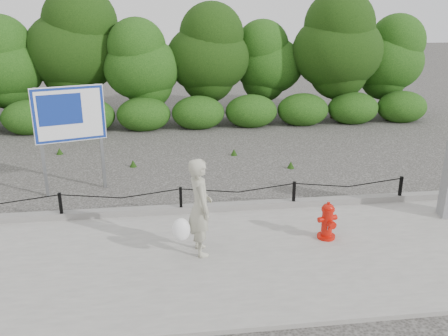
% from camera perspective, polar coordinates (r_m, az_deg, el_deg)
% --- Properties ---
extents(ground, '(90.00, 90.00, 0.00)m').
position_cam_1_polar(ground, '(10.41, -5.15, -5.80)').
color(ground, '#2D2B28').
rests_on(ground, ground).
extents(sidewalk, '(14.00, 4.00, 0.08)m').
position_cam_1_polar(sidewalk, '(8.61, -4.54, -11.14)').
color(sidewalk, gray).
rests_on(sidewalk, ground).
extents(curb, '(14.00, 0.22, 0.14)m').
position_cam_1_polar(curb, '(10.39, -5.19, -4.93)').
color(curb, slate).
rests_on(curb, sidewalk).
extents(chain_barrier, '(10.06, 0.06, 0.60)m').
position_cam_1_polar(chain_barrier, '(10.22, -5.23, -3.48)').
color(chain_barrier, black).
rests_on(chain_barrier, sidewalk).
extents(treeline, '(20.38, 3.91, 4.92)m').
position_cam_1_polar(treeline, '(18.47, -6.60, 13.56)').
color(treeline, black).
rests_on(treeline, ground).
extents(fire_hydrant, '(0.42, 0.43, 0.75)m').
position_cam_1_polar(fire_hydrant, '(9.34, 12.34, -6.26)').
color(fire_hydrant, '#BA1106').
rests_on(fire_hydrant, sidewalk).
extents(pedestrian, '(0.78, 0.71, 1.80)m').
position_cam_1_polar(pedestrian, '(8.41, -3.04, -4.87)').
color(pedestrian, '#A4A28C').
rests_on(pedestrian, sidewalk).
extents(advertising_sign, '(1.57, 0.55, 2.60)m').
position_cam_1_polar(advertising_sign, '(11.66, -18.10, 5.62)').
color(advertising_sign, slate).
rests_on(advertising_sign, ground).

